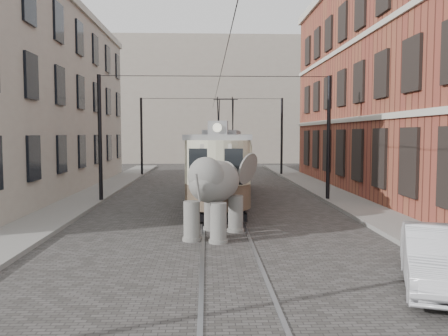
{
  "coord_description": "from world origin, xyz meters",
  "views": [
    {
      "loc": [
        -0.6,
        -16.18,
        3.26
      ],
      "look_at": [
        -0.02,
        -0.34,
        2.1
      ],
      "focal_mm": 37.62,
      "sensor_mm": 36.0,
      "label": 1
    }
  ],
  "objects": [
    {
      "name": "sidewalk_left",
      "position": [
        -6.5,
        0.0,
        0.07
      ],
      "size": [
        2.0,
        60.0,
        0.15
      ],
      "primitive_type": "cube",
      "color": "slate",
      "rests_on": "ground"
    },
    {
      "name": "parked_car",
      "position": [
        4.28,
        -6.63,
        0.64
      ],
      "size": [
        2.62,
        4.12,
        1.28
      ],
      "primitive_type": "imported",
      "rotation": [
        0.0,
        0.0,
        -0.35
      ],
      "color": "#BBBBC0",
      "rests_on": "ground"
    },
    {
      "name": "tram_rails",
      "position": [
        0.0,
        0.0,
        0.01
      ],
      "size": [
        1.54,
        80.0,
        0.02
      ],
      "primitive_type": null,
      "color": "slate",
      "rests_on": "ground"
    },
    {
      "name": "sidewalk_right",
      "position": [
        6.0,
        0.0,
        0.07
      ],
      "size": [
        2.0,
        60.0,
        0.15
      ],
      "primitive_type": "cube",
      "color": "slate",
      "rests_on": "ground"
    },
    {
      "name": "elephant",
      "position": [
        -0.36,
        -1.39,
        1.34
      ],
      "size": [
        3.85,
        4.97,
        2.69
      ],
      "primitive_type": null,
      "rotation": [
        0.0,
        0.0,
        -0.37
      ],
      "color": "#5F5D58",
      "rests_on": "ground"
    },
    {
      "name": "stucco_building",
      "position": [
        -11.0,
        10.0,
        5.0
      ],
      "size": [
        7.0,
        24.0,
        10.0
      ],
      "primitive_type": "cube",
      "color": "gray",
      "rests_on": "ground"
    },
    {
      "name": "ground",
      "position": [
        0.0,
        0.0,
        0.0
      ],
      "size": [
        120.0,
        120.0,
        0.0
      ],
      "primitive_type": "plane",
      "color": "#454240"
    },
    {
      "name": "brick_building",
      "position": [
        11.0,
        9.0,
        6.0
      ],
      "size": [
        8.0,
        26.0,
        12.0
      ],
      "primitive_type": "cube",
      "color": "brown",
      "rests_on": "ground"
    },
    {
      "name": "catenary",
      "position": [
        -0.2,
        5.0,
        3.0
      ],
      "size": [
        11.0,
        30.2,
        6.0
      ],
      "primitive_type": null,
      "color": "black",
      "rests_on": "ground"
    },
    {
      "name": "tram",
      "position": [
        0.32,
        6.67,
        2.48
      ],
      "size": [
        3.69,
        12.7,
        4.97
      ],
      "primitive_type": null,
      "rotation": [
        0.0,
        0.0,
        -0.09
      ],
      "color": "#BDB899",
      "rests_on": "ground"
    },
    {
      "name": "distant_block",
      "position": [
        0.0,
        40.0,
        7.0
      ],
      "size": [
        28.0,
        10.0,
        14.0
      ],
      "primitive_type": "cube",
      "color": "gray",
      "rests_on": "ground"
    }
  ]
}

